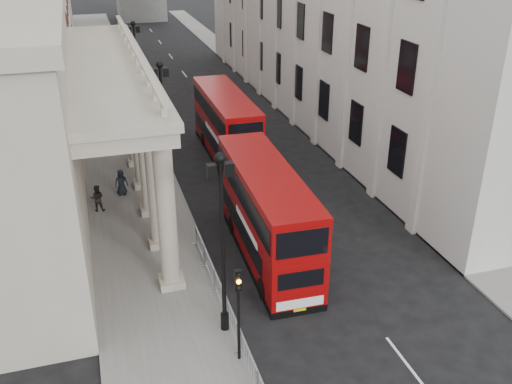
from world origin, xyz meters
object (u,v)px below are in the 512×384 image
lamp_post_north (136,62)px  bus_far (226,124)px  bus_near (266,211)px  lamp_post_mid (163,116)px  pedestrian_c (121,182)px  lamp_post_south (222,234)px  pedestrian_b (97,198)px  traffic_light (238,299)px  pedestrian_a (155,226)px

lamp_post_north → bus_far: size_ratio=0.74×
bus_near → lamp_post_mid: bearing=111.5°
bus_far → pedestrian_c: 9.72m
lamp_post_south → pedestrian_b: size_ratio=4.87×
lamp_post_south → lamp_post_mid: (0.00, 16.00, 0.00)m
pedestrian_c → lamp_post_north: bearing=75.3°
lamp_post_south → bus_near: (3.70, 5.65, -2.36)m
traffic_light → pedestrian_b: 16.09m
lamp_post_south → traffic_light: lamp_post_south is taller
lamp_post_south → bus_near: 7.15m
lamp_post_mid → pedestrian_c: size_ratio=4.85×
pedestrian_a → pedestrian_b: size_ratio=1.00×
lamp_post_north → bus_far: (5.13, -12.06, -2.38)m
lamp_post_mid → bus_near: 11.25m
traffic_light → pedestrian_a: bearing=100.2°
pedestrian_b → lamp_post_south: bearing=121.0°
lamp_post_south → pedestrian_a: 9.66m
lamp_post_south → pedestrian_c: lamp_post_south is taller
bus_near → pedestrian_b: bus_near is taller
bus_near → pedestrian_c: bearing=127.8°
bus_far → pedestrian_a: 13.36m
pedestrian_c → lamp_post_south: bearing=-82.4°
lamp_post_south → bus_far: bearing=75.6°
traffic_light → pedestrian_a: (-1.91, 10.65, -2.13)m
lamp_post_north → traffic_light: lamp_post_north is taller
lamp_post_mid → pedestrian_b: bearing=-149.2°
bus_near → pedestrian_b: (-8.44, 7.53, -1.58)m
lamp_post_mid → pedestrian_c: 5.12m
bus_far → pedestrian_b: size_ratio=6.58×
lamp_post_mid → bus_far: (5.13, 3.94, -2.38)m
lamp_post_south → pedestrian_b: 14.54m
bus_near → pedestrian_a: bearing=153.4°
traffic_light → pedestrian_c: size_ratio=2.50×
lamp_post_south → bus_near: lamp_post_south is taller
lamp_post_south → pedestrian_a: size_ratio=4.85×
lamp_post_mid → traffic_light: lamp_post_mid is taller
pedestrian_a → pedestrian_c: size_ratio=1.00×
traffic_light → lamp_post_mid: bearing=90.3°
bus_near → lamp_post_south: bearing=-121.4°
lamp_post_north → bus_near: bearing=-82.0°
lamp_post_mid → pedestrian_b: (-4.74, -2.83, -3.94)m
pedestrian_a → pedestrian_b: bearing=120.4°
lamp_post_north → pedestrian_a: bearing=-94.4°
lamp_post_mid → bus_near: lamp_post_mid is taller
lamp_post_mid → bus_near: bearing=-70.3°
lamp_post_south → pedestrian_c: size_ratio=4.85×
traffic_light → pedestrian_b: size_ratio=2.52×
lamp_post_mid → pedestrian_b: size_ratio=4.87×
lamp_post_north → traffic_light: (0.10, -34.02, -1.80)m
lamp_post_mid → traffic_light: bearing=-89.7°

